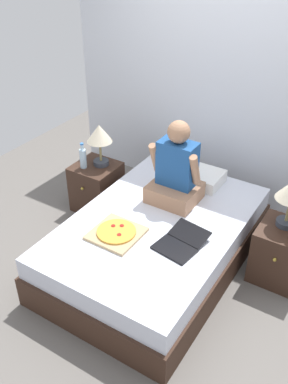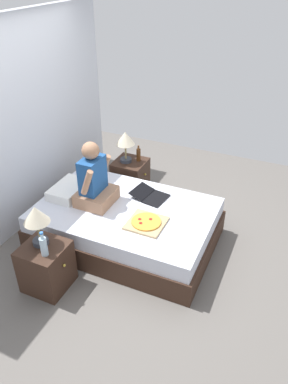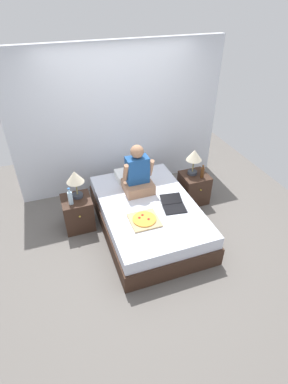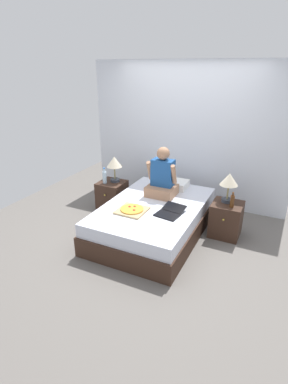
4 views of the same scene
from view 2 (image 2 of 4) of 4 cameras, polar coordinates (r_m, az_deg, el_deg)
ground_plane at (r=4.69m, az=-2.69°, el=-7.27°), size 5.64×5.64×0.00m
wall_back at (r=4.77m, az=-18.67°, el=9.29°), size 3.64×0.12×2.50m
bed at (r=4.54m, az=-2.77°, el=-4.96°), size 1.39×2.10×0.48m
nightstand_left at (r=4.08m, az=-14.64°, el=-10.91°), size 0.44×0.47×0.52m
lamp_on_left_nightstand at (r=3.76m, az=-16.11°, el=-3.74°), size 0.26×0.26×0.45m
water_bottle at (r=3.75m, az=-15.05°, el=-7.93°), size 0.07×0.07×0.28m
nightstand_right at (r=5.43m, az=-2.08°, el=2.25°), size 0.44×0.47×0.52m
lamp_on_right_nightstand at (r=5.15m, az=-2.86°, el=7.87°), size 0.26×0.26×0.45m
beer_bottle at (r=5.27m, az=-0.84°, el=5.74°), size 0.06×0.06×0.23m
pillow at (r=4.70m, az=-11.36°, el=0.35°), size 0.52×0.34×0.12m
person_seated at (r=4.37m, az=-7.60°, el=1.62°), size 0.47×0.40×0.78m
laptop at (r=4.56m, az=1.14°, el=-0.65°), size 0.37×0.46×0.07m
pizza_box at (r=4.12m, az=0.34°, el=-4.70°), size 0.40×0.40×0.05m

